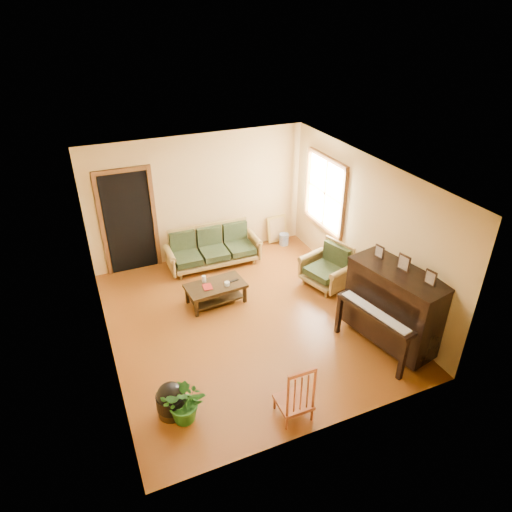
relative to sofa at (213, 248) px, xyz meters
name	(u,v)px	position (x,y,z in m)	size (l,w,h in m)	color
floor	(247,319)	(-0.07, -1.97, -0.40)	(5.00, 5.00, 0.00)	#5B2B0C
doorway	(129,223)	(-1.52, 0.51, 0.62)	(1.08, 0.16, 2.05)	black
window	(325,193)	(2.14, -0.67, 1.10)	(0.12, 1.36, 1.46)	white
sofa	(213,248)	(0.00, 0.00, 0.00)	(1.87, 0.78, 0.80)	olive
coffee_table	(216,293)	(-0.39, -1.28, -0.21)	(1.05, 0.57, 0.38)	black
armchair	(326,267)	(1.71, -1.58, 0.02)	(0.80, 0.84, 0.84)	olive
piano	(393,308)	(1.80, -3.40, 0.27)	(0.89, 1.51, 1.33)	black
footstool	(171,403)	(-1.76, -3.45, -0.21)	(0.39, 0.39, 0.37)	black
red_chair	(294,389)	(-0.28, -4.11, 0.06)	(0.43, 0.47, 0.92)	brown
leaning_frame	(277,228)	(1.65, 0.45, -0.08)	(0.47, 0.11, 0.63)	#B1903B
ceramic_crock	(284,239)	(1.72, 0.23, -0.27)	(0.21, 0.21, 0.26)	#305091
potted_plant	(185,401)	(-1.60, -3.62, -0.08)	(0.58, 0.50, 0.64)	#205819
book	(203,288)	(-0.63, -1.30, -0.01)	(0.16, 0.21, 0.02)	maroon
candle	(204,279)	(-0.55, -1.10, 0.04)	(0.07, 0.07, 0.12)	white
glass_jar	(227,284)	(-0.20, -1.37, 0.01)	(0.10, 0.10, 0.06)	silver
remote	(234,280)	(-0.04, -1.29, -0.01)	(0.17, 0.04, 0.02)	black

